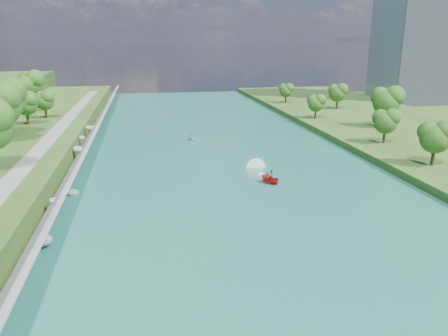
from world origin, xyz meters
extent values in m
plane|color=#2D5119|center=(0.00, 0.00, 0.00)|extent=(260.00, 260.00, 0.00)
cube|color=#1A6453|center=(0.00, 20.00, 0.05)|extent=(55.00, 240.00, 0.10)
cube|color=slate|center=(-25.85, 20.00, 1.80)|extent=(3.54, 236.00, 4.05)
ellipsoid|color=gray|center=(-25.50, -6.60, 1.06)|extent=(1.90, 1.55, 1.41)
ellipsoid|color=gray|center=(-26.19, 3.51, 2.02)|extent=(1.10, 1.26, 0.72)
ellipsoid|color=gray|center=(-25.00, 11.10, 0.34)|extent=(1.80, 1.73, 1.11)
ellipsoid|color=gray|center=(-26.13, 19.54, 1.62)|extent=(0.95, 0.77, 0.71)
ellipsoid|color=gray|center=(-26.69, 30.42, 2.41)|extent=(1.86, 1.90, 1.25)
ellipsoid|color=gray|center=(-26.90, 38.84, 2.79)|extent=(1.16, 1.47, 0.91)
ellipsoid|color=gray|center=(-26.56, 48.09, 3.10)|extent=(1.51, 1.44, 1.11)
ellipsoid|color=gray|center=(-26.09, 55.02, 1.60)|extent=(1.82, 2.34, 1.27)
cube|color=gray|center=(-32.50, 20.00, 3.55)|extent=(3.00, 200.00, 0.10)
cube|color=gray|center=(82.50, 95.00, 30.00)|extent=(22.00, 22.00, 60.00)
ellipsoid|color=#224913|center=(-40.25, 34.13, 10.22)|extent=(8.06, 8.06, 13.44)
ellipsoid|color=#224913|center=(-41.10, 41.13, 10.30)|extent=(8.15, 8.15, 13.59)
ellipsoid|color=#224913|center=(-40.32, 52.39, 8.00)|extent=(5.40, 5.40, 9.00)
ellipsoid|color=#224913|center=(-37.96, 60.76, 7.55)|extent=(4.86, 4.86, 8.11)
ellipsoid|color=#224913|center=(-45.78, 70.63, 9.13)|extent=(6.76, 6.76, 11.26)
ellipsoid|color=#224913|center=(-45.04, 79.50, 9.73)|extent=(7.48, 7.48, 12.46)
ellipsoid|color=#224913|center=(34.43, 11.23, 6.08)|extent=(5.50, 5.50, 9.17)
ellipsoid|color=#224913|center=(35.03, 28.16, 5.77)|extent=(5.12, 5.12, 8.54)
ellipsoid|color=#224913|center=(44.35, 44.25, 7.43)|extent=(7.12, 7.12, 11.86)
ellipsoid|color=#224913|center=(32.29, 59.14, 5.41)|extent=(4.70, 4.70, 7.83)
ellipsoid|color=#224913|center=(45.44, 74.40, 6.12)|extent=(5.54, 5.54, 9.24)
ellipsoid|color=#224913|center=(34.02, 90.46, 5.39)|extent=(4.67, 4.67, 7.78)
imported|color=red|center=(5.41, 10.90, 0.78)|extent=(3.07, 3.68, 1.37)
imported|color=#66605B|center=(5.01, 10.50, 1.25)|extent=(0.67, 0.54, 1.59)
imported|color=#66605B|center=(5.91, 11.40, 1.29)|extent=(0.88, 0.71, 1.68)
cube|color=white|center=(5.41, 13.90, 0.13)|extent=(0.90, 5.00, 0.06)
imported|color=#919299|center=(-3.46, 44.87, 0.39)|extent=(2.70, 3.25, 0.58)
imported|color=#66605B|center=(-3.46, 44.87, 0.96)|extent=(0.71, 0.60, 1.23)
camera|label=1|loc=(-13.78, -53.36, 22.27)|focal=35.00mm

